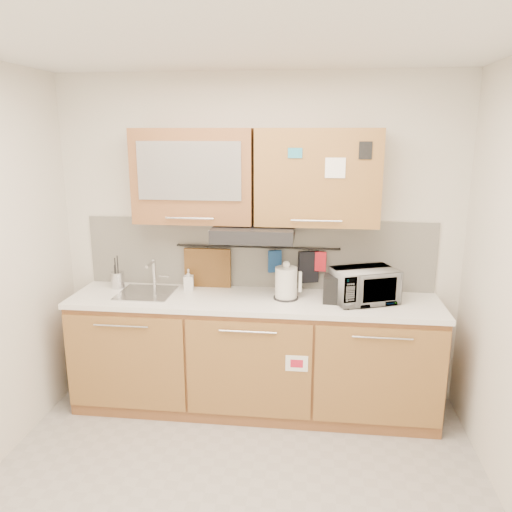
# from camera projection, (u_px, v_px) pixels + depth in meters

# --- Properties ---
(ceiling) EXTENTS (3.20, 3.20, 0.00)m
(ceiling) POSITION_uv_depth(u_px,v_px,m) (221.00, 30.00, 2.25)
(ceiling) COLOR white
(ceiling) RESTS_ON wall_back
(wall_back) EXTENTS (3.20, 0.00, 3.20)m
(wall_back) POSITION_uv_depth(u_px,v_px,m) (258.00, 241.00, 4.01)
(wall_back) COLOR silver
(wall_back) RESTS_ON ground
(base_cabinet) EXTENTS (2.80, 0.64, 0.88)m
(base_cabinet) POSITION_uv_depth(u_px,v_px,m) (253.00, 360.00, 3.93)
(base_cabinet) COLOR #905B33
(base_cabinet) RESTS_ON floor
(countertop) EXTENTS (2.82, 0.62, 0.04)m
(countertop) POSITION_uv_depth(u_px,v_px,m) (253.00, 301.00, 3.81)
(countertop) COLOR white
(countertop) RESTS_ON base_cabinet
(backsplash) EXTENTS (2.80, 0.02, 0.56)m
(backsplash) POSITION_uv_depth(u_px,v_px,m) (258.00, 253.00, 4.02)
(backsplash) COLOR silver
(backsplash) RESTS_ON countertop
(upper_cabinets) EXTENTS (1.82, 0.37, 0.70)m
(upper_cabinets) POSITION_uv_depth(u_px,v_px,m) (255.00, 176.00, 3.71)
(upper_cabinets) COLOR #905B33
(upper_cabinets) RESTS_ON wall_back
(range_hood) EXTENTS (0.60, 0.46, 0.10)m
(range_hood) POSITION_uv_depth(u_px,v_px,m) (254.00, 232.00, 3.74)
(range_hood) COLOR black
(range_hood) RESTS_ON upper_cabinets
(sink) EXTENTS (0.42, 0.40, 0.26)m
(sink) POSITION_uv_depth(u_px,v_px,m) (147.00, 293.00, 3.92)
(sink) COLOR silver
(sink) RESTS_ON countertop
(utensil_rail) EXTENTS (1.30, 0.02, 0.02)m
(utensil_rail) POSITION_uv_depth(u_px,v_px,m) (257.00, 247.00, 3.97)
(utensil_rail) COLOR black
(utensil_rail) RESTS_ON backsplash
(utensil_crock) EXTENTS (0.13, 0.13, 0.27)m
(utensil_crock) POSITION_uv_depth(u_px,v_px,m) (118.00, 280.00, 4.04)
(utensil_crock) COLOR silver
(utensil_crock) RESTS_ON countertop
(kettle) EXTENTS (0.21, 0.19, 0.29)m
(kettle) POSITION_uv_depth(u_px,v_px,m) (286.00, 284.00, 3.77)
(kettle) COLOR silver
(kettle) RESTS_ON countertop
(toaster) EXTENTS (0.28, 0.18, 0.20)m
(toaster) POSITION_uv_depth(u_px,v_px,m) (342.00, 289.00, 3.69)
(toaster) COLOR black
(toaster) RESTS_ON countertop
(microwave) EXTENTS (0.54, 0.46, 0.25)m
(microwave) POSITION_uv_depth(u_px,v_px,m) (364.00, 285.00, 3.70)
(microwave) COLOR #999999
(microwave) RESTS_ON countertop
(soap_bottle) EXTENTS (0.09, 0.09, 0.17)m
(soap_bottle) POSITION_uv_depth(u_px,v_px,m) (189.00, 280.00, 3.99)
(soap_bottle) COLOR #999999
(soap_bottle) RESTS_ON countertop
(cutting_board) EXTENTS (0.38, 0.03, 0.47)m
(cutting_board) POSITION_uv_depth(u_px,v_px,m) (208.00, 277.00, 4.07)
(cutting_board) COLOR brown
(cutting_board) RESTS_ON utensil_rail
(oven_mitt) EXTENTS (0.11, 0.06, 0.18)m
(oven_mitt) POSITION_uv_depth(u_px,v_px,m) (275.00, 261.00, 3.97)
(oven_mitt) COLOR navy
(oven_mitt) RESTS_ON utensil_rail
(dark_pouch) EXTENTS (0.17, 0.10, 0.25)m
(dark_pouch) POSITION_uv_depth(u_px,v_px,m) (308.00, 267.00, 3.95)
(dark_pouch) COLOR black
(dark_pouch) RESTS_ON utensil_rail
(pot_holder) EXTENTS (0.13, 0.03, 0.16)m
(pot_holder) POSITION_uv_depth(u_px,v_px,m) (318.00, 261.00, 3.93)
(pot_holder) COLOR red
(pot_holder) RESTS_ON utensil_rail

